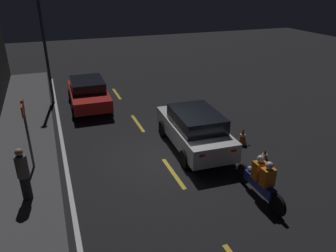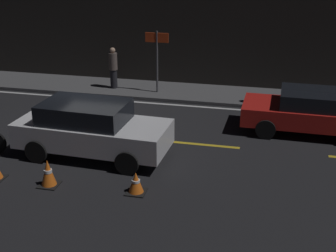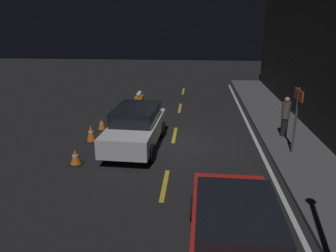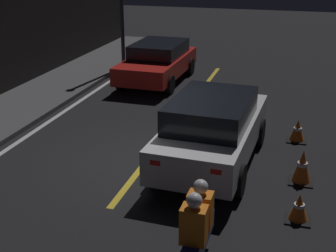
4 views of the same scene
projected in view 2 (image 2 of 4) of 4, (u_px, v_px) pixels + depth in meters
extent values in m
plane|color=black|center=(96.00, 135.00, 14.71)|extent=(56.00, 56.00, 0.00)
cube|color=#4C4C4F|center=(139.00, 89.00, 19.00)|extent=(28.00, 2.28, 0.12)
cube|color=black|center=(146.00, 11.00, 19.08)|extent=(28.00, 0.30, 6.01)
cube|color=gold|center=(67.00, 132.00, 14.92)|extent=(2.00, 0.14, 0.01)
cube|color=gold|center=(206.00, 145.00, 13.97)|extent=(2.00, 0.14, 0.01)
cube|color=silver|center=(128.00, 101.00, 17.76)|extent=(25.20, 0.14, 0.01)
cube|color=silver|center=(93.00, 133.00, 13.07)|extent=(4.33, 1.93, 0.69)
cube|color=black|center=(85.00, 112.00, 12.90)|extent=(2.41, 1.67, 0.55)
cube|color=red|center=(36.00, 114.00, 14.04)|extent=(0.07, 0.20, 0.10)
cube|color=red|center=(15.00, 127.00, 13.03)|extent=(0.07, 0.20, 0.10)
cylinder|color=black|center=(147.00, 138.00, 13.63)|extent=(0.65, 0.21, 0.65)
cylinder|color=black|center=(127.00, 163.00, 12.11)|extent=(0.65, 0.21, 0.65)
cylinder|color=black|center=(66.00, 129.00, 14.29)|extent=(0.65, 0.21, 0.65)
cylinder|color=black|center=(37.00, 151.00, 12.78)|extent=(0.65, 0.21, 0.65)
cube|color=red|center=(310.00, 115.00, 14.69)|extent=(4.20, 1.87, 0.58)
cube|color=black|center=(318.00, 99.00, 14.45)|extent=(2.32, 1.65, 0.47)
cylinder|color=black|center=(266.00, 129.00, 14.32)|extent=(0.62, 0.19, 0.62)
cylinder|color=black|center=(269.00, 111.00, 15.88)|extent=(0.62, 0.19, 0.62)
cube|color=black|center=(49.00, 185.00, 11.67)|extent=(0.49, 0.49, 0.03)
cone|color=orange|center=(48.00, 172.00, 11.54)|extent=(0.37, 0.37, 0.67)
cylinder|color=white|center=(48.00, 171.00, 11.53)|extent=(0.21, 0.21, 0.08)
cube|color=black|center=(136.00, 192.00, 11.34)|extent=(0.48, 0.48, 0.03)
cone|color=orange|center=(136.00, 182.00, 11.24)|extent=(0.37, 0.37, 0.52)
cylinder|color=white|center=(136.00, 181.00, 11.23)|extent=(0.20, 0.20, 0.06)
cylinder|color=black|center=(114.00, 79.00, 18.85)|extent=(0.28, 0.28, 0.76)
cylinder|color=#594C47|center=(113.00, 61.00, 18.59)|extent=(0.34, 0.34, 0.67)
sphere|color=tan|center=(112.00, 50.00, 18.43)|extent=(0.22, 0.22, 0.22)
cylinder|color=#4C4C51|center=(157.00, 62.00, 18.03)|extent=(0.08, 0.08, 2.40)
cube|color=red|center=(157.00, 38.00, 17.68)|extent=(0.90, 0.05, 0.36)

